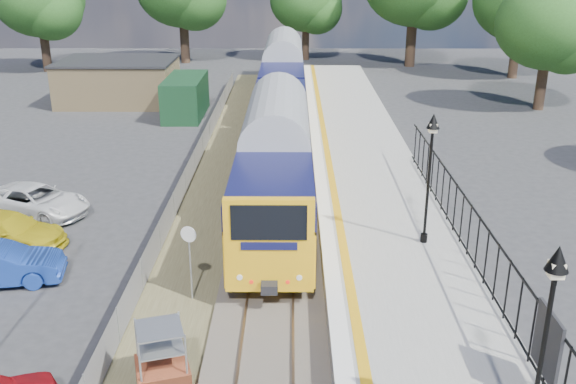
{
  "coord_description": "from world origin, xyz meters",
  "views": [
    {
      "loc": [
        0.68,
        -14.46,
        10.46
      ],
      "look_at": [
        0.52,
        7.99,
        2.0
      ],
      "focal_mm": 40.0,
      "sensor_mm": 36.0,
      "label": 1
    }
  ],
  "objects_px": {
    "car_white": "(36,201)",
    "victorian_lamp_north": "(431,149)",
    "train": "(281,97)",
    "speed_sign": "(190,251)",
    "brick_plinth": "(162,364)",
    "victorian_lamp_south": "(550,304)",
    "car_yellow": "(7,231)"
  },
  "relations": [
    {
      "from": "victorian_lamp_south",
      "to": "victorian_lamp_north",
      "type": "bearing_deg",
      "value": 91.15
    },
    {
      "from": "car_white",
      "to": "car_yellow",
      "type": "bearing_deg",
      "value": -156.66
    },
    {
      "from": "victorian_lamp_north",
      "to": "train",
      "type": "xyz_separation_m",
      "value": [
        -5.3,
        17.19,
        -1.96
      ]
    },
    {
      "from": "victorian_lamp_north",
      "to": "car_yellow",
      "type": "xyz_separation_m",
      "value": [
        -15.28,
        1.38,
        -3.64
      ]
    },
    {
      "from": "car_yellow",
      "to": "car_white",
      "type": "distance_m",
      "value": 3.09
    },
    {
      "from": "brick_plinth",
      "to": "car_white",
      "type": "height_order",
      "value": "brick_plinth"
    },
    {
      "from": "car_yellow",
      "to": "brick_plinth",
      "type": "bearing_deg",
      "value": -126.27
    },
    {
      "from": "victorian_lamp_north",
      "to": "train",
      "type": "distance_m",
      "value": 18.09
    },
    {
      "from": "train",
      "to": "brick_plinth",
      "type": "bearing_deg",
      "value": -95.83
    },
    {
      "from": "train",
      "to": "victorian_lamp_south",
      "type": "bearing_deg",
      "value": -78.56
    },
    {
      "from": "train",
      "to": "brick_plinth",
      "type": "relative_size",
      "value": 19.97
    },
    {
      "from": "victorian_lamp_north",
      "to": "car_yellow",
      "type": "height_order",
      "value": "victorian_lamp_north"
    },
    {
      "from": "victorian_lamp_north",
      "to": "train",
      "type": "bearing_deg",
      "value": 107.14
    },
    {
      "from": "victorian_lamp_north",
      "to": "car_yellow",
      "type": "relative_size",
      "value": 1.02
    },
    {
      "from": "speed_sign",
      "to": "car_yellow",
      "type": "distance_m",
      "value": 8.52
    },
    {
      "from": "victorian_lamp_north",
      "to": "car_white",
      "type": "distance_m",
      "value": 16.43
    },
    {
      "from": "train",
      "to": "speed_sign",
      "type": "xyz_separation_m",
      "value": [
        -2.5,
        -19.74,
        -0.61
      ]
    },
    {
      "from": "speed_sign",
      "to": "car_white",
      "type": "relative_size",
      "value": 0.56
    },
    {
      "from": "victorian_lamp_south",
      "to": "victorian_lamp_north",
      "type": "relative_size",
      "value": 1.0
    },
    {
      "from": "train",
      "to": "car_white",
      "type": "distance_m",
      "value": 16.32
    },
    {
      "from": "victorian_lamp_north",
      "to": "speed_sign",
      "type": "xyz_separation_m",
      "value": [
        -7.8,
        -2.55,
        -2.56
      ]
    },
    {
      "from": "victorian_lamp_south",
      "to": "victorian_lamp_north",
      "type": "xyz_separation_m",
      "value": [
        -0.2,
        10.0,
        0.0
      ]
    },
    {
      "from": "brick_plinth",
      "to": "car_yellow",
      "type": "height_order",
      "value": "brick_plinth"
    },
    {
      "from": "victorian_lamp_south",
      "to": "car_yellow",
      "type": "bearing_deg",
      "value": 143.69
    },
    {
      "from": "victorian_lamp_north",
      "to": "speed_sign",
      "type": "distance_m",
      "value": 8.6
    },
    {
      "from": "car_yellow",
      "to": "train",
      "type": "bearing_deg",
      "value": -19.34
    },
    {
      "from": "train",
      "to": "car_white",
      "type": "bearing_deg",
      "value": -128.39
    },
    {
      "from": "brick_plinth",
      "to": "speed_sign",
      "type": "height_order",
      "value": "speed_sign"
    },
    {
      "from": "car_white",
      "to": "victorian_lamp_north",
      "type": "bearing_deg",
      "value": -84.68
    },
    {
      "from": "victorian_lamp_south",
      "to": "car_yellow",
      "type": "relative_size",
      "value": 1.02
    },
    {
      "from": "victorian_lamp_north",
      "to": "car_white",
      "type": "bearing_deg",
      "value": 163.8
    },
    {
      "from": "victorian_lamp_north",
      "to": "brick_plinth",
      "type": "distance_m",
      "value": 11.18
    }
  ]
}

